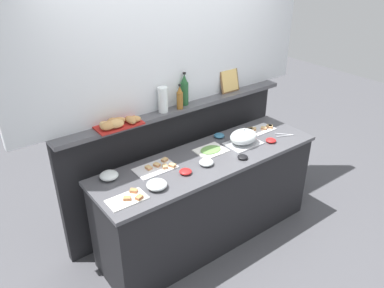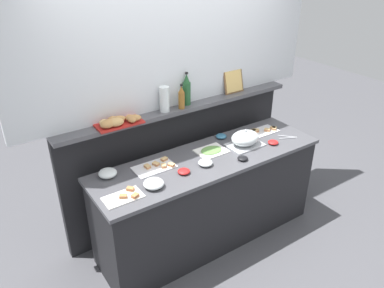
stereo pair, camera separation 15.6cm
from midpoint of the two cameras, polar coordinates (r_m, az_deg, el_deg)
ground_plane at (r=4.35m, az=-1.35°, el=-9.29°), size 12.00×12.00×0.00m
buffet_counter at (r=3.68m, az=3.68°, el=-8.24°), size 2.21×0.66×0.92m
back_ledge_unit at (r=3.92m, az=-0.71°, el=-2.20°), size 2.48×0.22×1.27m
upper_wall_panel at (r=3.48m, az=-1.06°, el=16.35°), size 3.08×0.08×1.33m
sandwich_platter_front at (r=2.94m, az=-8.59°, el=-7.84°), size 0.30×0.17×0.04m
sandwich_platter_side at (r=3.96m, az=11.69°, el=1.93°), size 0.33×0.18×0.04m
sandwich_platter_rear at (r=3.28m, az=-4.11°, el=-3.41°), size 0.36×0.21×0.04m
cold_cuts_platter at (r=3.52m, az=4.19°, el=-1.03°), size 0.28×0.22×0.02m
serving_cloche at (r=3.64m, az=9.22°, el=0.79°), size 0.34×0.24×0.17m
glass_bowl_large at (r=3.20m, az=-11.22°, el=-4.38°), size 0.16×0.16×0.06m
glass_bowl_medium at (r=3.02m, az=-4.31°, el=-6.02°), size 0.17×0.17×0.07m
glass_bowl_small at (r=3.30m, az=3.39°, el=-2.88°), size 0.13×0.13×0.05m
condiment_bowl_dark at (r=3.74m, az=13.29°, el=0.23°), size 0.10×0.10×0.04m
condiment_bowl_teal at (r=3.78m, az=5.59°, el=1.17°), size 0.11×0.11×0.04m
condiment_bowl_red at (r=3.19m, az=0.16°, el=-4.16°), size 0.11×0.11×0.04m
condiment_bowl_cream at (r=3.42m, az=8.94°, el=-2.15°), size 0.09×0.09×0.03m
serving_tongs at (r=3.91m, az=15.38°, el=0.97°), size 0.17×0.14×0.01m
wine_bottle_green at (r=3.59m, az=0.44°, el=8.08°), size 0.08×0.08×0.32m
vinegar_bottle_amber at (r=3.51m, az=-0.32°, el=6.96°), size 0.06×0.06×0.24m
bread_basket at (r=3.24m, az=-9.92°, el=3.35°), size 0.40×0.27×0.08m
framed_picture at (r=3.95m, az=7.41°, el=9.35°), size 0.23×0.07×0.24m
water_carafe at (r=3.45m, az=-2.88°, el=6.74°), size 0.09×0.09×0.23m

